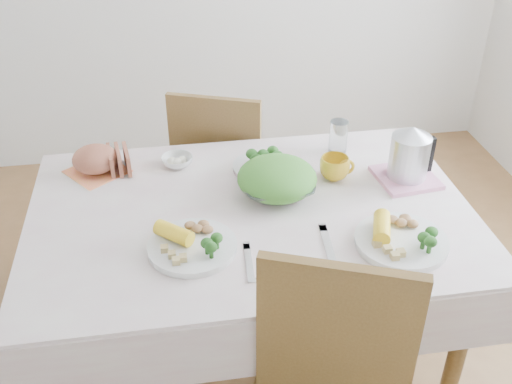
{
  "coord_description": "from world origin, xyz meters",
  "views": [
    {
      "loc": [
        -0.25,
        -1.65,
        1.93
      ],
      "look_at": [
        0.02,
        0.02,
        0.82
      ],
      "focal_mm": 42.0,
      "sensor_mm": 36.0,
      "label": 1
    }
  ],
  "objects": [
    {
      "name": "dinner_plate_left",
      "position": [
        -0.21,
        -0.19,
        0.77
      ],
      "size": [
        0.38,
        0.38,
        0.02
      ],
      "primitive_type": "cylinder",
      "rotation": [
        0.0,
        0.0,
        0.49
      ],
      "color": "white",
      "rests_on": "tablecloth"
    },
    {
      "name": "knife",
      "position": [
        0.04,
        -0.34,
        0.76
      ],
      "size": [
        0.16,
        0.05,
        0.0
      ],
      "primitive_type": "cube",
      "rotation": [
        0.0,
        0.0,
        1.79
      ],
      "color": "silver",
      "rests_on": "tablecloth"
    },
    {
      "name": "broccoli_plate",
      "position": [
        0.08,
        0.26,
        0.77
      ],
      "size": [
        0.29,
        0.29,
        0.02
      ],
      "primitive_type": "cylinder",
      "rotation": [
        0.0,
        0.0,
        -0.34
      ],
      "color": "beige",
      "rests_on": "tablecloth"
    },
    {
      "name": "chair_far",
      "position": [
        0.0,
        0.76,
        0.46
      ],
      "size": [
        0.54,
        0.54,
        0.92
      ],
      "primitive_type": "cube",
      "rotation": [
        0.0,
        0.0,
        2.77
      ],
      "color": "brown",
      "rests_on": "floor"
    },
    {
      "name": "electric_kettle",
      "position": [
        0.59,
        0.1,
        0.88
      ],
      "size": [
        0.18,
        0.18,
        0.2
      ],
      "primitive_type": "cylinder",
      "rotation": [
        0.0,
        0.0,
        0.3
      ],
      "color": "#B2B5BA",
      "rests_on": "pink_tray"
    },
    {
      "name": "glass_tumbler",
      "position": [
        0.4,
        0.34,
        0.83
      ],
      "size": [
        0.08,
        0.08,
        0.14
      ],
      "primitive_type": "cylinder",
      "rotation": [
        0.0,
        0.0,
        0.11
      ],
      "color": "white",
      "rests_on": "tablecloth"
    },
    {
      "name": "tablecloth",
      "position": [
        0.0,
        0.0,
        0.76
      ],
      "size": [
        1.5,
        1.0,
        0.01
      ],
      "primitive_type": "cube",
      "color": "silver",
      "rests_on": "dining_table"
    },
    {
      "name": "bread_loaf",
      "position": [
        -0.53,
        0.34,
        0.82
      ],
      "size": [
        0.18,
        0.17,
        0.1
      ],
      "primitive_type": "ellipsoid",
      "rotation": [
        0.0,
        0.0,
        -0.09
      ],
      "color": "brown",
      "rests_on": "napkin"
    },
    {
      "name": "dining_table",
      "position": [
        0.0,
        0.0,
        0.38
      ],
      "size": [
        1.4,
        0.9,
        0.75
      ],
      "primitive_type": "cube",
      "color": "brown",
      "rests_on": "floor"
    },
    {
      "name": "salad_bowl",
      "position": [
        0.1,
        0.09,
        0.79
      ],
      "size": [
        0.26,
        0.26,
        0.06
      ],
      "primitive_type": "imported",
      "rotation": [
        0.0,
        0.0,
        -0.01
      ],
      "color": "white",
      "rests_on": "tablecloth"
    },
    {
      "name": "fork_left",
      "position": [
        -0.05,
        -0.28,
        0.76
      ],
      "size": [
        0.03,
        0.18,
        0.0
      ],
      "primitive_type": "cube",
      "rotation": [
        0.0,
        0.0,
        -0.06
      ],
      "color": "silver",
      "rests_on": "tablecloth"
    },
    {
      "name": "floor",
      "position": [
        0.0,
        0.0,
        0.0
      ],
      "size": [
        3.6,
        3.6,
        0.0
      ],
      "primitive_type": "plane",
      "color": "brown",
      "rests_on": "ground"
    },
    {
      "name": "napkin",
      "position": [
        -0.53,
        0.34,
        0.76
      ],
      "size": [
        0.27,
        0.27,
        0.0
      ],
      "primitive_type": "cube",
      "rotation": [
        0.0,
        0.0,
        0.64
      ],
      "color": "#FF8953",
      "rests_on": "tablecloth"
    },
    {
      "name": "dinner_plate_right",
      "position": [
        0.43,
        -0.26,
        0.77
      ],
      "size": [
        0.41,
        0.41,
        0.02
      ],
      "primitive_type": "cylinder",
      "rotation": [
        0.0,
        0.0,
        -0.69
      ],
      "color": "white",
      "rests_on": "tablecloth"
    },
    {
      "name": "yellow_mug",
      "position": [
        0.33,
        0.16,
        0.81
      ],
      "size": [
        0.11,
        0.11,
        0.09
      ],
      "primitive_type": "imported",
      "rotation": [
        0.0,
        0.0,
        -0.04
      ],
      "color": "gold",
      "rests_on": "tablecloth"
    },
    {
      "name": "pink_tray",
      "position": [
        0.59,
        0.1,
        0.77
      ],
      "size": [
        0.23,
        0.23,
        0.02
      ],
      "primitive_type": "cube",
      "rotation": [
        0.0,
        0.0,
        0.11
      ],
      "color": "pink",
      "rests_on": "tablecloth"
    },
    {
      "name": "fork_right",
      "position": [
        0.21,
        -0.23,
        0.76
      ],
      "size": [
        0.04,
        0.22,
        0.0
      ],
      "primitive_type": "cube",
      "rotation": [
        0.0,
        0.0,
        -0.09
      ],
      "color": "silver",
      "rests_on": "tablecloth"
    },
    {
      "name": "fruit_bowl",
      "position": [
        -0.23,
        0.34,
        0.78
      ],
      "size": [
        0.13,
        0.13,
        0.04
      ],
      "primitive_type": "imported",
      "rotation": [
        0.0,
        0.0,
        0.08
      ],
      "color": "white",
      "rests_on": "tablecloth"
    }
  ]
}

